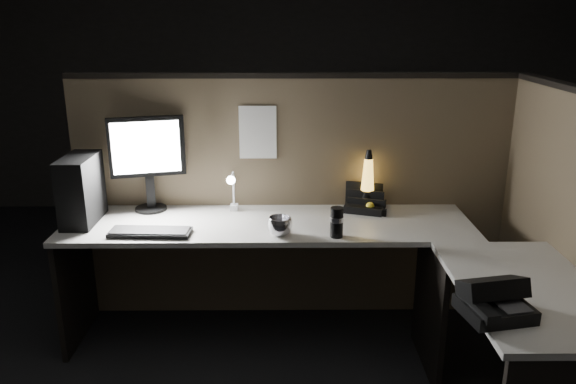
{
  "coord_description": "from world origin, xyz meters",
  "views": [
    {
      "loc": [
        -0.06,
        -2.38,
        1.85
      ],
      "look_at": [
        -0.04,
        0.35,
        0.99
      ],
      "focal_mm": 35.0,
      "sensor_mm": 36.0,
      "label": 1
    }
  ],
  "objects_px": {
    "pc_tower": "(81,190)",
    "monitor": "(147,154)",
    "lava_lamp": "(368,184)",
    "desk_phone": "(493,300)",
    "keyboard": "(150,232)"
  },
  "relations": [
    {
      "from": "pc_tower",
      "to": "monitor",
      "type": "relative_size",
      "value": 0.67
    },
    {
      "from": "monitor",
      "to": "lava_lamp",
      "type": "distance_m",
      "value": 1.32
    },
    {
      "from": "pc_tower",
      "to": "lava_lamp",
      "type": "height_order",
      "value": "pc_tower"
    },
    {
      "from": "lava_lamp",
      "to": "desk_phone",
      "type": "relative_size",
      "value": 1.23
    },
    {
      "from": "monitor",
      "to": "lava_lamp",
      "type": "bearing_deg",
      "value": -14.0
    },
    {
      "from": "desk_phone",
      "to": "keyboard",
      "type": "bearing_deg",
      "value": 139.85
    },
    {
      "from": "pc_tower",
      "to": "keyboard",
      "type": "xyz_separation_m",
      "value": [
        0.42,
        -0.2,
        -0.18
      ]
    },
    {
      "from": "pc_tower",
      "to": "lava_lamp",
      "type": "xyz_separation_m",
      "value": [
        1.64,
        0.22,
        -0.04
      ]
    },
    {
      "from": "lava_lamp",
      "to": "desk_phone",
      "type": "distance_m",
      "value": 1.3
    },
    {
      "from": "lava_lamp",
      "to": "desk_phone",
      "type": "height_order",
      "value": "lava_lamp"
    },
    {
      "from": "pc_tower",
      "to": "desk_phone",
      "type": "distance_m",
      "value": 2.22
    },
    {
      "from": "pc_tower",
      "to": "lava_lamp",
      "type": "relative_size",
      "value": 1.05
    },
    {
      "from": "pc_tower",
      "to": "desk_phone",
      "type": "xyz_separation_m",
      "value": [
        1.95,
        -1.05,
        -0.13
      ]
    },
    {
      "from": "keyboard",
      "to": "lava_lamp",
      "type": "xyz_separation_m",
      "value": [
        1.22,
        0.42,
        0.14
      ]
    },
    {
      "from": "keyboard",
      "to": "pc_tower",
      "type": "bearing_deg",
      "value": 157.14
    }
  ]
}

